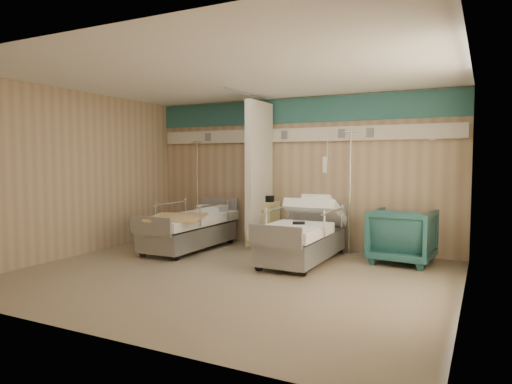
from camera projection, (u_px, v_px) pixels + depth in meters
ground at (230, 275)px, 6.46m from camera, size 6.00×5.00×0.00m
room_walls at (236, 144)px, 6.57m from camera, size 6.04×5.04×2.82m
bed_right at (302, 242)px, 7.32m from camera, size 1.00×2.16×0.63m
bed_left at (190, 232)px, 8.31m from camera, size 1.00×2.16×0.63m
bedside_cabinet at (263, 224)px, 8.63m from camera, size 0.50×0.48×0.85m
visitor_armchair at (402, 236)px, 7.19m from camera, size 1.00×1.03×0.87m
waffle_blanket at (400, 207)px, 7.16m from camera, size 0.72×0.67×0.07m
iv_stand_right at (349, 229)px, 7.95m from camera, size 0.38×0.38×2.14m
iv_stand_left at (198, 219)px, 9.40m from camera, size 0.36×0.36×2.01m
call_remote at (299, 223)px, 7.11m from camera, size 0.21×0.15×0.04m
tan_blanket at (177, 217)px, 7.85m from camera, size 1.25×1.37×0.04m
toiletry_bag at (267, 199)px, 8.51m from camera, size 0.24×0.18×0.12m
white_cup at (254, 198)px, 8.65m from camera, size 0.10×0.10×0.13m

